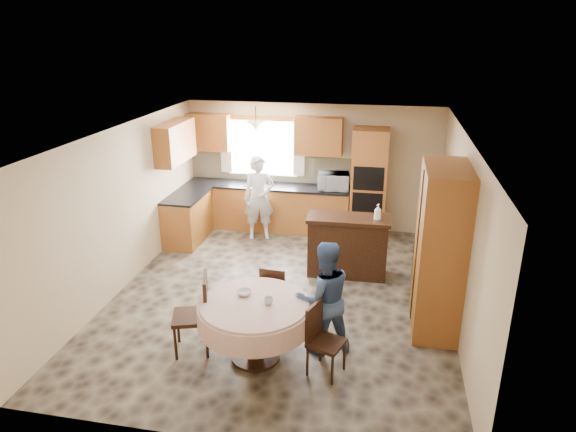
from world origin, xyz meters
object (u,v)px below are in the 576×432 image
(chair_right, at_px, (321,336))
(person_sink, at_px, (259,198))
(chair_left, at_px, (197,310))
(chair_back, at_px, (274,291))
(dining_table, at_px, (255,315))
(sideboard, at_px, (348,248))
(cupboard, at_px, (440,250))
(oven_tower, at_px, (369,184))
(person_dining, at_px, (324,298))

(chair_right, relative_size, person_sink, 0.54)
(chair_left, height_order, chair_back, chair_left)
(dining_table, bearing_deg, chair_back, 86.53)
(sideboard, distance_m, chair_back, 1.88)
(cupboard, distance_m, chair_right, 2.01)
(chair_right, xyz_separation_m, person_sink, (-1.72, 3.88, 0.33))
(chair_left, bearing_deg, chair_back, 117.94)
(oven_tower, xyz_separation_m, chair_left, (-1.89, -4.25, -0.49))
(cupboard, height_order, chair_right, cupboard)
(chair_right, distance_m, person_sink, 4.25)
(dining_table, bearing_deg, sideboard, 70.23)
(dining_table, relative_size, person_sink, 0.85)
(cupboard, relative_size, chair_right, 2.57)
(cupboard, relative_size, person_sink, 1.39)
(dining_table, xyz_separation_m, person_dining, (0.79, 0.35, 0.13))
(sideboard, relative_size, person_dining, 0.90)
(person_sink, distance_m, person_dining, 3.83)
(chair_back, relative_size, chair_right, 0.98)
(cupboard, relative_size, person_dining, 1.52)
(cupboard, xyz_separation_m, dining_table, (-2.21, -1.22, -0.51))
(chair_back, height_order, person_sink, person_sink)
(oven_tower, relative_size, cupboard, 0.94)
(oven_tower, distance_m, chair_right, 4.43)
(sideboard, distance_m, chair_left, 3.00)
(oven_tower, distance_m, cupboard, 3.25)
(oven_tower, xyz_separation_m, cupboard, (1.07, -3.07, 0.07))
(oven_tower, height_order, sideboard, oven_tower)
(oven_tower, distance_m, person_sink, 2.11)
(dining_table, distance_m, person_dining, 0.88)
(oven_tower, bearing_deg, dining_table, -104.92)
(chair_back, xyz_separation_m, chair_right, (0.77, -0.95, 0.01))
(cupboard, distance_m, dining_table, 2.58)
(person_sink, bearing_deg, chair_right, -84.41)
(chair_back, distance_m, chair_right, 1.22)
(dining_table, bearing_deg, cupboard, 28.89)
(chair_right, bearing_deg, cupboard, -26.53)
(dining_table, height_order, chair_left, chair_left)
(chair_right, bearing_deg, chair_back, 59.24)
(chair_right, height_order, person_sink, person_sink)
(chair_right, bearing_deg, oven_tower, 15.98)
(sideboard, distance_m, cupboard, 1.96)
(dining_table, relative_size, person_dining, 0.93)
(person_sink, bearing_deg, dining_table, -95.04)
(oven_tower, xyz_separation_m, chair_back, (-1.09, -3.43, -0.59))
(oven_tower, distance_m, chair_left, 4.68)
(dining_table, bearing_deg, person_dining, 23.65)
(person_dining, bearing_deg, oven_tower, -119.30)
(cupboard, relative_size, chair_back, 2.62)
(oven_tower, distance_m, chair_back, 3.65)
(chair_right, bearing_deg, person_sink, 44.01)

